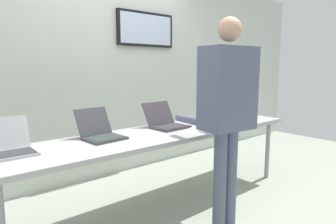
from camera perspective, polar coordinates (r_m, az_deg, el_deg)
name	(u,v)px	position (r m, az deg, el deg)	size (l,w,h in m)	color
ground	(163,206)	(3.07, -0.96, -17.77)	(8.00, 8.00, 0.04)	#969D8F
back_wall	(105,69)	(3.70, -12.06, 8.08)	(8.00, 0.11, 2.63)	silver
workbench	(163,136)	(2.83, -0.99, -4.75)	(3.09, 0.70, 0.74)	#A6A3A3
equipment_box	(238,103)	(3.83, 13.39, 1.68)	(0.34, 0.33, 0.32)	slate
laptop_station_0	(7,146)	(2.37, -28.67, -5.84)	(0.34, 0.32, 0.25)	#B1B2B5
laptop_station_1	(101,132)	(2.61, -12.92, -3.75)	(0.34, 0.40, 0.25)	#37373C
laptop_station_2	(166,122)	(3.01, -0.37, -1.89)	(0.38, 0.40, 0.25)	#393339
laptop_station_3	(216,114)	(3.54, 9.20, -0.47)	(0.36, 0.30, 0.23)	#B1B7B8
person	(227,103)	(2.45, 11.28, 1.65)	(0.48, 0.62, 1.74)	slate
paper_sheet	(204,129)	(2.95, 6.88, -3.28)	(0.27, 0.33, 0.00)	white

